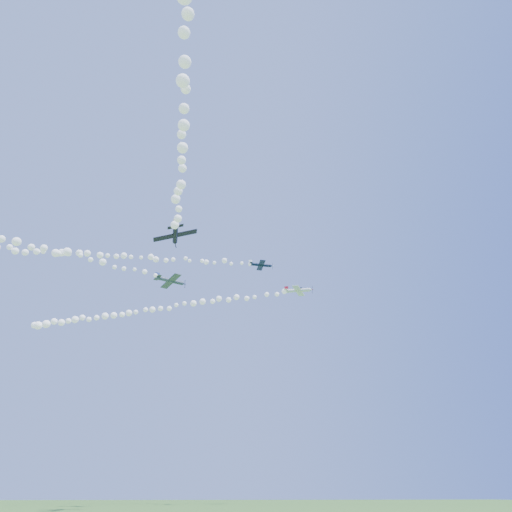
{
  "coord_description": "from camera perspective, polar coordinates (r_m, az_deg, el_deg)",
  "views": [
    {
      "loc": [
        -4.03,
        -84.92,
        2.0
      ],
      "look_at": [
        4.51,
        -4.54,
        47.19
      ],
      "focal_mm": 30.0,
      "sensor_mm": 36.0,
      "label": 1
    }
  ],
  "objects": [
    {
      "name": "plane_black",
      "position": [
        71.15,
        -10.72,
        2.81
      ],
      "size": [
        6.96,
        7.06,
        2.66
      ],
      "rotation": [
        -0.34,
        -0.1,
        1.66
      ],
      "color": "black"
    },
    {
      "name": "ground",
      "position": [
        85.04,
        -3.88,
        -30.5
      ],
      "size": [
        260.0,
        260.0,
        0.0
      ],
      "primitive_type": "plane",
      "color": "#325A21",
      "rests_on": "ground"
    },
    {
      "name": "smoke_trail_black",
      "position": [
        43.14,
        -9.02,
        30.02
      ],
      "size": [
        8.65,
        72.19,
        2.84
      ],
      "primitive_type": null,
      "color": "white"
    },
    {
      "name": "smoke_trail_navy",
      "position": [
        104.68,
        -18.77,
        0.03
      ],
      "size": [
        66.71,
        4.39,
        2.47
      ],
      "primitive_type": null,
      "color": "white"
    },
    {
      "name": "plane_grey",
      "position": [
        89.71,
        -11.32,
        -3.24
      ],
      "size": [
        6.6,
        6.98,
        1.86
      ],
      "rotation": [
        -0.05,
        -0.04,
        0.5
      ],
      "color": "#3C4657"
    },
    {
      "name": "plane_navy",
      "position": [
        103.5,
        0.65,
        -1.19
      ],
      "size": [
        6.13,
        6.41,
        2.04
      ],
      "rotation": [
        0.09,
        0.03,
        0.03
      ],
      "color": "#0B1733"
    },
    {
      "name": "smoke_trail_white",
      "position": [
        126.34,
        -14.18,
        -7.03
      ],
      "size": [
        76.2,
        34.56,
        3.18
      ],
      "primitive_type": null,
      "color": "white"
    },
    {
      "name": "plane_white",
      "position": [
        111.25,
        5.68,
        -4.58
      ],
      "size": [
        7.51,
        7.94,
        2.87
      ],
      "rotation": [
        0.06,
        0.08,
        -0.41
      ],
      "color": "white"
    }
  ]
}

